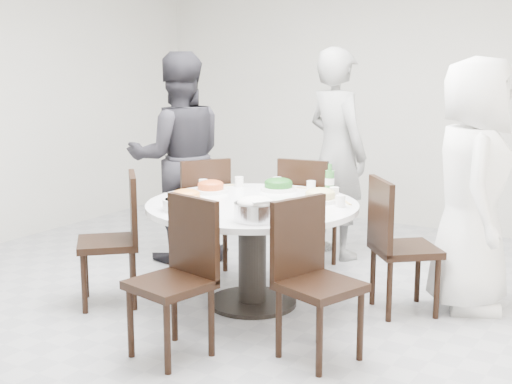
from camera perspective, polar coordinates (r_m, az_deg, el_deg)
The scene contains 22 objects.
floor at distance 5.11m, azimuth -0.22°, elevation -9.44°, with size 6.00×6.00×0.01m, color #A2A3A7.
wall_back at distance 7.50m, azimuth 12.26°, elevation 7.90°, with size 6.00×0.01×2.80m, color beige.
dining_table at distance 5.11m, azimuth -0.30°, elevation -4.99°, with size 1.50×1.50×0.75m, color white.
chair_ne at distance 5.05m, azimuth 11.87°, elevation -4.25°, with size 0.42×0.42×0.95m, color black.
chair_n at distance 5.95m, azimuth 4.29°, elevation -1.69°, with size 0.42×0.42×0.95m, color black.
chair_nw at distance 5.95m, azimuth -4.66°, elevation -1.71°, with size 0.42×0.42×0.95m, color black.
chair_sw at distance 5.21m, azimuth -11.80°, elevation -3.78°, with size 0.42×0.42×0.95m, color black.
chair_s at distance 4.25m, azimuth -6.90°, elevation -7.04°, with size 0.42×0.42×0.95m, color black.
chair_se at distance 4.21m, azimuth 5.15°, elevation -7.20°, with size 0.42×0.42×0.95m, color black.
diner_right at distance 5.17m, azimuth 16.92°, elevation 0.51°, with size 0.87×0.56×1.77m, color white.
diner_middle at distance 6.28m, azimuth 6.47°, elevation 3.07°, with size 0.67×0.44×1.84m, color black.
diner_left at distance 6.16m, azimuth -6.24°, elevation 2.74°, with size 0.87×0.68×1.80m, color black.
dish_greens at distance 5.47m, azimuth 1.80°, elevation 0.50°, with size 0.27×0.27×0.07m, color white.
dish_pale at distance 5.08m, azimuth 5.16°, elevation -0.35°, with size 0.27×0.27×0.07m, color white.
dish_orange at distance 5.40m, azimuth -3.64°, elevation 0.33°, with size 0.25×0.25×0.07m, color white.
dish_redbrown at distance 4.69m, azimuth 3.19°, elevation -1.30°, with size 0.30×0.30×0.07m, color white.
dish_tofu at distance 5.05m, azimuth -5.61°, elevation -0.47°, with size 0.26×0.26×0.07m, color white.
rice_bowl at distance 4.48m, azimuth -0.06°, elevation -1.59°, with size 0.27×0.27×0.12m, color silver.
soup_bowl at distance 4.82m, azimuth -6.01°, elevation -0.99°, with size 0.25×0.25×0.08m, color white.
beverage_bottle at distance 5.31m, azimuth 5.92°, elevation 1.02°, with size 0.07×0.07×0.23m, color #307931.
tea_cups at distance 5.54m, azimuth 3.18°, elevation 0.67°, with size 0.07×0.07×0.08m, color white.
chopsticks at distance 5.58m, azimuth 2.96°, elevation 0.41°, with size 0.24×0.04×0.01m, color tan, non-canonical shape.
Camera 1 is at (2.56, -4.04, 1.80)m, focal length 50.00 mm.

